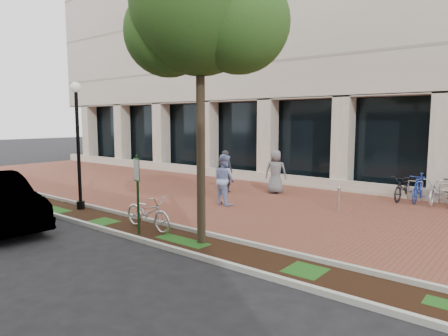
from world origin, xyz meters
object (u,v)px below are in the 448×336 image
Objects in this scene: pedestrian_left at (225,171)px; pedestrian_right at (276,172)px; bollard at (339,199)px; pedestrian_mid at (224,179)px; locked_bicycle at (148,212)px; lamppost at (78,139)px; street_tree at (202,14)px; bike_rack_cluster at (442,191)px; parking_sign at (137,184)px.

pedestrian_right is at bearing -160.59° from pedestrian_left.
pedestrian_left is 2.07× the size of bollard.
pedestrian_left is at bearing -40.12° from pedestrian_mid.
locked_bicycle reaches higher than bollard.
lamppost is 9.29m from bollard.
locked_bicycle is at bearing 108.63° from pedestrian_mid.
street_tree is at bearing -103.13° from bollard.
street_tree reaches higher than locked_bicycle.
locked_bicycle is 6.50m from pedestrian_left.
bollard is at bearing -129.08° from bike_rack_cluster.
pedestrian_mid reaches higher than bollard.
parking_sign is at bearing -123.90° from bike_rack_cluster.
parking_sign is at bearing 110.39° from pedestrian_mid.
pedestrian_left is at bearing -162.88° from bike_rack_cluster.
bike_rack_cluster is (5.94, 9.11, 0.01)m from locked_bicycle.
parking_sign is at bearing 98.48° from pedestrian_left.
pedestrian_mid is 8.14m from bike_rack_cluster.
street_tree is 7.74m from bollard.
street_tree is (1.89, 0.58, 4.27)m from parking_sign.
pedestrian_right is (1.91, 1.08, 0.02)m from pedestrian_left.
bike_rack_cluster is (6.09, 1.87, -0.42)m from pedestrian_right.
pedestrian_left is (-2.05, 6.16, 0.41)m from locked_bicycle.
street_tree is 6.73m from pedestrian_mid.
locked_bicycle is 1.06× the size of pedestrian_left.
bollard is (3.54, -1.65, -0.49)m from pedestrian_right.
pedestrian_mid is (-2.55, 4.02, -4.75)m from street_tree.
lamppost is 2.27× the size of locked_bicycle.
lamppost is 2.36× the size of pedestrian_right.
lamppost is 0.58× the size of street_tree.
locked_bicycle is at bearing -126.25° from bike_rack_cluster.
street_tree is at bearing -1.96° from lamppost.
locked_bicycle is at bearing 124.26° from parking_sign.
parking_sign is 1.17× the size of pedestrian_right.
lamppost is at bearing 37.94° from pedestrian_right.
pedestrian_left is (-4.15, 6.11, -4.77)m from street_tree.
pedestrian_right is (-2.24, 7.19, -4.75)m from street_tree.
pedestrian_right is at bearing -166.06° from bike_rack_cluster.
locked_bicycle is at bearing -121.23° from bollard.
bollard is (7.32, 5.34, -2.05)m from lamppost.
street_tree reaches higher than bollard.
street_tree is 8.54× the size of bollard.
parking_sign is 2.48× the size of bollard.
bike_rack_cluster reaches higher than locked_bicycle.
bike_rack_cluster is (7.99, 2.95, -0.40)m from pedestrian_left.
lamppost is at bearing -143.89° from bollard.
street_tree is at bearing 30.35° from parking_sign.
parking_sign is 1.07m from locked_bicycle.
pedestrian_mid is at bearing 9.89° from locked_bicycle.
pedestrian_left is (1.87, 5.90, -1.58)m from lamppost.
pedestrian_right is 0.53× the size of bike_rack_cluster.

